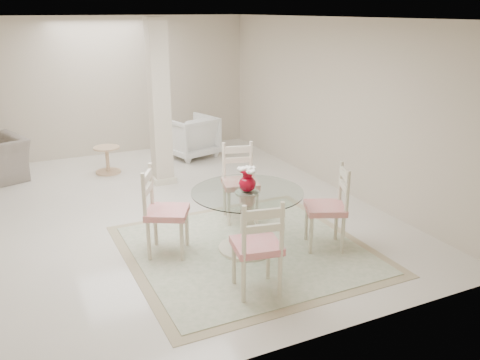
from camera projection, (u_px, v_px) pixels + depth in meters
name	position (u px, v px, depth m)	size (l,w,h in m)	color
ground	(157.00, 212.00, 7.40)	(7.00, 7.00, 0.00)	silver
room_shell	(150.00, 84.00, 6.80)	(6.02, 7.02, 2.71)	beige
column	(159.00, 103.00, 8.28)	(0.30, 0.30, 2.70)	beige
area_rug	(247.00, 250.00, 6.23)	(2.85, 2.85, 0.02)	tan
dining_table	(247.00, 221.00, 6.11)	(1.33, 1.33, 0.77)	beige
red_vase	(247.00, 179.00, 5.94)	(0.24, 0.22, 0.31)	#A50519
dining_chair_east	(332.00, 201.00, 6.12)	(0.61, 0.61, 1.16)	beige
dining_chair_north	(239.00, 176.00, 7.01)	(0.58, 0.58, 1.18)	#F2E4C7
dining_chair_west	(160.00, 205.00, 5.96)	(0.64, 0.64, 1.19)	beige
dining_chair_south	(259.00, 241.00, 5.07)	(0.55, 0.55, 1.17)	beige
armchair_white	(191.00, 137.00, 10.07)	(0.87, 0.90, 0.82)	white
side_table	(108.00, 161.00, 9.11)	(0.46, 0.46, 0.48)	tan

